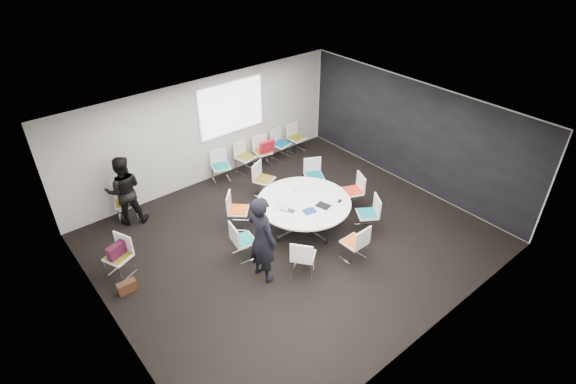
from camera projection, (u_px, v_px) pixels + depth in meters
room_shell at (296, 186)px, 9.44m from camera, size 8.08×7.08×2.88m
conference_table at (304, 208)px, 10.26m from camera, size 2.14×2.14×0.73m
projection_screen at (232, 108)px, 11.80m from camera, size 1.90×0.03×1.35m
chair_ring_a at (352, 197)px, 11.11m from camera, size 0.59×0.60×0.88m
chair_ring_b at (314, 182)px, 11.71m from camera, size 0.61×0.61×0.88m
chair_ring_c at (264, 185)px, 11.57m from camera, size 0.61×0.60×0.88m
chair_ring_d at (238, 216)px, 10.44m from camera, size 0.64×0.64×0.88m
chair_ring_e at (244, 246)px, 9.53m from camera, size 0.52×0.53×0.88m
chair_ring_f at (303, 262)px, 9.12m from camera, size 0.64×0.64×0.88m
chair_ring_g at (354, 249)px, 9.47m from camera, size 0.47×0.46×0.88m
chair_ring_h at (367, 220)px, 10.32m from camera, size 0.62×0.63×0.88m
chair_back_a at (221, 172)px, 12.12m from camera, size 0.57×0.56×0.88m
chair_back_b at (245, 163)px, 12.55m from camera, size 0.53×0.52×0.88m
chair_back_c at (263, 157)px, 12.83m from camera, size 0.55×0.54×0.88m
chair_back_d at (281, 149)px, 13.22m from camera, size 0.53×0.52×0.88m
chair_back_e at (296, 143)px, 13.54m from camera, size 0.49×0.48×0.88m
chair_spare_left at (120, 263)px, 9.10m from camera, size 0.59×0.60×0.88m
chair_person_back at (126, 208)px, 10.71m from camera, size 0.58×0.58×0.88m
person_main at (262, 239)px, 8.66m from camera, size 0.50×0.73×1.92m
person_back at (124, 191)px, 10.28m from camera, size 1.02×0.92×1.72m
laptop at (288, 209)px, 9.87m from camera, size 0.34×0.37×0.02m
laptop_lid at (282, 206)px, 9.78m from camera, size 0.14×0.28×0.22m
notebook_black at (323, 206)px, 9.99m from camera, size 0.29×0.35×0.02m
tablet_folio at (309, 211)px, 9.81m from camera, size 0.30×0.26×0.03m
papers_right at (318, 187)px, 10.63m from camera, size 0.37×0.34×0.00m
papers_front at (328, 195)px, 10.35m from camera, size 0.36×0.32×0.00m
cup at (295, 189)px, 10.48m from camera, size 0.08×0.08×0.09m
phone at (340, 201)px, 10.15m from camera, size 0.16×0.11×0.01m
maroon_bag at (116, 250)px, 8.90m from camera, size 0.42×0.28×0.28m
brown_bag at (127, 287)px, 8.75m from camera, size 0.36×0.17×0.24m
red_jacket at (267, 146)px, 12.45m from camera, size 0.45×0.18×0.36m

